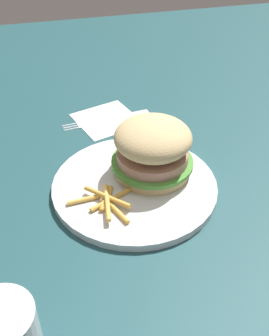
{
  "coord_description": "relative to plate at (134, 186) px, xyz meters",
  "views": [
    {
      "loc": [
        -0.48,
        0.1,
        0.43
      ],
      "look_at": [
        -0.01,
        -0.02,
        0.04
      ],
      "focal_mm": 44.88,
      "sensor_mm": 36.0,
      "label": 1
    }
  ],
  "objects": [
    {
      "name": "ground_plane",
      "position": [
        0.01,
        0.02,
        -0.01
      ],
      "size": [
        1.6,
        1.6,
        0.0
      ],
      "primitive_type": "plane",
      "color": "#1E474C"
    },
    {
      "name": "sandwich",
      "position": [
        0.02,
        -0.03,
        0.05
      ],
      "size": [
        0.13,
        0.13,
        0.09
      ],
      "color": "tan",
      "rests_on": "plate"
    },
    {
      "name": "plate",
      "position": [
        0.0,
        0.0,
        0.0
      ],
      "size": [
        0.25,
        0.25,
        0.01
      ],
      "primitive_type": "cylinder",
      "color": "silver",
      "rests_on": "ground_plane"
    },
    {
      "name": "fries_pile",
      "position": [
        -0.03,
        0.05,
        0.01
      ],
      "size": [
        0.08,
        0.1,
        0.01
      ],
      "color": "gold",
      "rests_on": "plate"
    },
    {
      "name": "napkin",
      "position": [
        0.21,
        0.0,
        -0.01
      ],
      "size": [
        0.14,
        0.14,
        0.0
      ],
      "primitive_type": "cube",
      "rotation": [
        0.0,
        0.0,
        0.3
      ],
      "color": "white",
      "rests_on": "ground_plane"
    },
    {
      "name": "fork",
      "position": [
        0.21,
        0.0,
        -0.0
      ],
      "size": [
        0.04,
        0.17,
        0.0
      ],
      "color": "silver",
      "rests_on": "napkin"
    }
  ]
}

